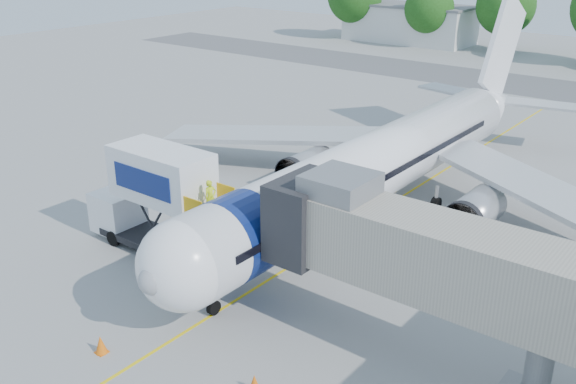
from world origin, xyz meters
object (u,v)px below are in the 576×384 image
Objects in this scene: aircraft at (382,163)px; catering_hiloader at (155,200)px; jet_bridge at (421,255)px; ground_tug at (23,373)px.

catering_hiloader is at bearing -119.42° from aircraft.
ground_tug is (-9.75, -10.11, -3.55)m from jet_bridge.
catering_hiloader is 2.19× the size of ground_tug.
ground_tug is (4.51, -10.10, -1.97)m from catering_hiloader.
aircraft is 21.41m from ground_tug.
ground_tug is at bearing -94.74° from aircraft.
jet_bridge is 3.58× the size of ground_tug.
jet_bridge is 14.49m from ground_tug.
aircraft is 4.44× the size of catering_hiloader.
ground_tug is at bearing -65.93° from catering_hiloader.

